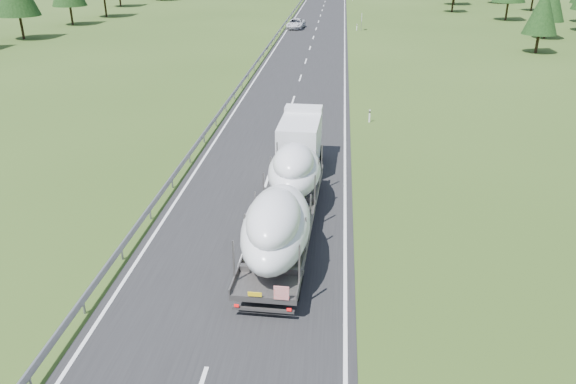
{
  "coord_description": "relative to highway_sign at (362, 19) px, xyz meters",
  "views": [
    {
      "loc": [
        4.04,
        -12.85,
        12.97
      ],
      "look_at": [
        1.77,
        11.82,
        1.88
      ],
      "focal_mm": 35.0,
      "sensor_mm": 36.0,
      "label": 1
    }
  ],
  "objects": [
    {
      "name": "distant_van",
      "position": [
        -10.53,
        1.11,
        -1.04
      ],
      "size": [
        2.96,
        5.7,
        1.53
      ],
      "primitive_type": "imported",
      "rotation": [
        0.0,
        0.0,
        -0.08
      ],
      "color": "silver",
      "rests_on": "ground"
    },
    {
      "name": "boat_truck",
      "position": [
        -5.43,
        -67.68,
        0.28
      ],
      "size": [
        3.09,
        18.29,
        3.82
      ],
      "color": "silver",
      "rests_on": "ground"
    },
    {
      "name": "guardrail",
      "position": [
        -12.5,
        19.94,
        -1.21
      ],
      "size": [
        0.1,
        400.0,
        0.76
      ],
      "color": "slate",
      "rests_on": "ground"
    },
    {
      "name": "highway_sign",
      "position": [
        0.0,
        0.0,
        0.0
      ],
      "size": [
        0.08,
        0.9,
        2.6
      ],
      "color": "slate",
      "rests_on": "ground"
    },
    {
      "name": "road_surface",
      "position": [
        -7.2,
        20.0,
        -1.8
      ],
      "size": [
        10.0,
        400.0,
        0.02
      ],
      "primitive_type": "cube",
      "color": "black",
      "rests_on": "ground"
    }
  ]
}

